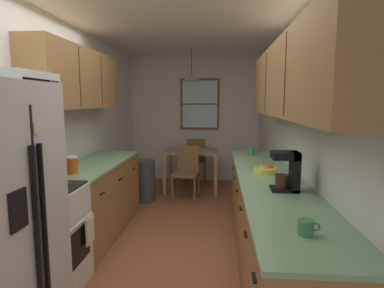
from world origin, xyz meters
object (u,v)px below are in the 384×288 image
dining_table (192,157)px  mug_by_coffeemaker (252,151)px  dining_chair_near (187,170)px  fruit_bowl (265,170)px  stove_range (43,239)px  trash_bin (145,181)px  mug_spare (306,227)px  storage_canister (72,165)px  coffee_maker (289,170)px  microwave_over_range (20,93)px  dining_chair_far (196,158)px

dining_table → mug_by_coffeemaker: (0.94, -1.35, 0.33)m
dining_chair_near → fruit_bowl: 2.20m
dining_table → stove_range: bearing=-107.0°
trash_bin → mug_spare: size_ratio=5.45×
storage_canister → coffee_maker: coffee_maker is taller
microwave_over_range → dining_table: microwave_over_range is taller
storage_canister → stove_range: bearing=-89.5°
stove_range → dining_chair_near: (0.96, 2.69, 0.03)m
mug_by_coffeemaker → fruit_bowl: (0.03, -1.12, -0.02)m
storage_canister → mug_by_coffeemaker: bearing=33.5°
fruit_bowl → mug_spare: bearing=-89.6°
mug_by_coffeemaker → fruit_bowl: bearing=-88.6°
dining_table → dining_chair_near: bearing=-93.5°
mug_by_coffeemaker → fruit_bowl: mug_by_coffeemaker is taller
trash_bin → dining_table: bearing=45.0°
microwave_over_range → stove_range: bearing=-0.0°
dining_chair_near → coffee_maker: bearing=-66.4°
dining_table → fruit_bowl: 2.68m
dining_chair_near → storage_canister: (-0.97, -2.07, 0.49)m
storage_canister → mug_spare: (1.98, -1.35, -0.05)m
microwave_over_range → coffee_maker: (2.18, 0.17, -0.63)m
microwave_over_range → mug_spare: microwave_over_range is taller
stove_range → dining_table: (0.99, 3.25, 0.15)m
stove_range → mug_by_coffeemaker: size_ratio=8.92×
microwave_over_range → coffee_maker: 2.27m
dining_table → mug_spare: (0.98, -3.99, 0.32)m
stove_range → mug_by_coffeemaker: bearing=44.5°
storage_canister → fruit_bowl: bearing=4.8°
dining_chair_far → fruit_bowl: fruit_bowl is taller
fruit_bowl → dining_table: bearing=111.4°
microwave_over_range → storage_canister: size_ratio=3.42×
microwave_over_range → dining_chair_far: size_ratio=0.68×
dining_chair_far → stove_range: bearing=-105.1°
storage_canister → mug_spare: 2.40m
storage_canister → coffee_maker: (2.07, -0.45, 0.08)m
trash_bin → fruit_bowl: (1.67, -1.77, 0.60)m
trash_bin → coffee_maker: bearing=-53.5°
stove_range → coffee_maker: size_ratio=3.37×
microwave_over_range → mug_by_coffeemaker: (2.05, 1.90, -0.75)m
dining_chair_near → trash_bin: size_ratio=1.32×
dining_chair_far → mug_spare: 4.67m
coffee_maker → fruit_bowl: (-0.10, 0.62, -0.13)m
dining_chair_near → mug_spare: bearing=-73.5°
microwave_over_range → mug_spare: bearing=-19.3°
mug_spare → fruit_bowl: 1.51m
trash_bin → coffee_maker: (1.77, -2.39, 0.73)m
storage_canister → fruit_bowl: (1.97, 0.17, -0.05)m
dining_chair_far → coffee_maker: (1.04, -3.66, 0.57)m
trash_bin → storage_canister: bearing=-98.8°
dining_chair_near → mug_spare: 3.59m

